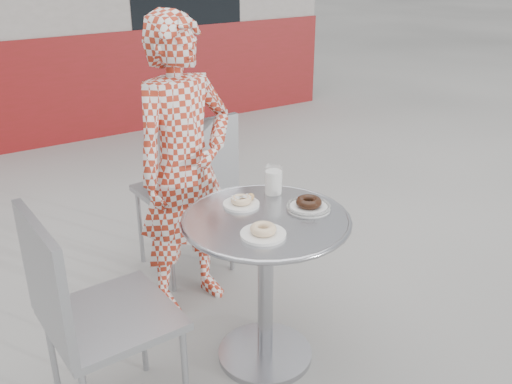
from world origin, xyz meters
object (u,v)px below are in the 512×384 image
bistro_table (266,254)px  chair_left (113,359)px  plate_near (263,232)px  plate_checker (309,205)px  chair_far (186,222)px  milk_cup (274,181)px  seated_person (185,169)px  plate_far (242,202)px

bistro_table → chair_left: bearing=179.4°
plate_near → plate_checker: size_ratio=0.93×
chair_far → plate_near: (-0.15, -1.05, 0.45)m
milk_cup → plate_near: bearing=-129.5°
bistro_table → chair_far: 0.96m
chair_far → seated_person: (-0.13, -0.31, 0.47)m
chair_far → plate_near: chair_far is taller
plate_far → plate_near: plate_near is taller
bistro_table → plate_far: size_ratio=4.55×
chair_far → seated_person: size_ratio=0.63×
bistro_table → seated_person: bearing=97.4°
bistro_table → seated_person: seated_person is taller
plate_near → milk_cup: (0.26, 0.32, 0.04)m
bistro_table → seated_person: 0.65m
seated_person → plate_far: (0.06, -0.45, -0.01)m
chair_far → plate_far: size_ratio=5.98×
chair_far → seated_person: seated_person is taller
chair_left → milk_cup: bearing=-81.4°
chair_left → plate_checker: chair_left is taller
bistro_table → plate_checker: (0.20, -0.03, 0.19)m
plate_far → plate_checker: plate_checker is taller
plate_far → plate_near: bearing=-104.5°
bistro_table → milk_cup: 0.35m
bistro_table → chair_far: chair_far is taller
plate_near → plate_checker: bearing=18.7°
bistro_table → chair_left: size_ratio=0.77×
bistro_table → plate_checker: plate_checker is taller
chair_left → plate_far: (0.69, 0.15, 0.45)m
chair_left → seated_person: bearing=-49.4°
bistro_table → plate_near: 0.25m
seated_person → plate_far: size_ratio=9.46×
plate_near → plate_far: bearing=75.5°
plate_far → chair_far: bearing=84.4°
seated_person → plate_near: size_ratio=8.33×
plate_checker → seated_person: bearing=114.0°
chair_far → milk_cup: (0.11, -0.73, 0.50)m
chair_left → plate_far: 0.84m
seated_person → bistro_table: bearing=-93.4°
chair_far → milk_cup: bearing=95.3°
bistro_table → plate_far: (-0.02, 0.16, 0.19)m
chair_left → plate_near: (0.61, -0.13, 0.45)m
seated_person → milk_cup: bearing=-70.6°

